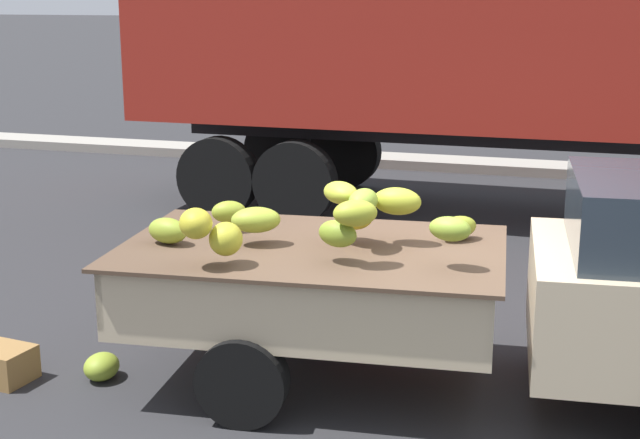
# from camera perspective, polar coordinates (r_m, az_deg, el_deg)

# --- Properties ---
(ground) EXTENTS (220.00, 220.00, 0.00)m
(ground) POSITION_cam_1_polar(r_m,az_deg,el_deg) (6.95, 6.98, -10.72)
(ground) COLOR #28282B
(curb_strip) EXTENTS (80.00, 0.80, 0.16)m
(curb_strip) POSITION_cam_1_polar(r_m,az_deg,el_deg) (15.49, 12.86, 3.21)
(curb_strip) COLOR gray
(curb_strip) RESTS_ON ground
(pickup_truck) EXTENTS (5.13, 2.21, 1.70)m
(pickup_truck) POSITION_cam_1_polar(r_m,az_deg,el_deg) (6.65, 16.42, -4.20)
(pickup_truck) COLOR #CCB793
(pickup_truck) RESTS_ON ground
(semi_trailer) EXTENTS (12.02, 2.71, 3.95)m
(semi_trailer) POSITION_cam_1_polar(r_m,az_deg,el_deg) (12.01, 16.84, 11.75)
(semi_trailer) COLOR maroon
(semi_trailer) RESTS_ON ground
(fallen_banana_bunch_near_tailgate) EXTENTS (0.30, 0.34, 0.21)m
(fallen_banana_bunch_near_tailgate) POSITION_cam_1_polar(r_m,az_deg,el_deg) (7.26, -13.64, -9.02)
(fallen_banana_bunch_near_tailgate) COLOR olive
(fallen_banana_bunch_near_tailgate) RESTS_ON ground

